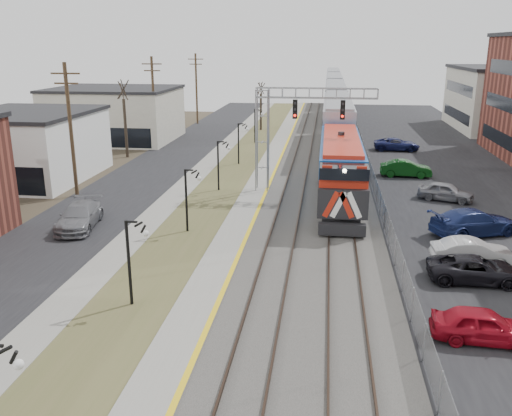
% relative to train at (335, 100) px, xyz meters
% --- Properties ---
extents(street_west, '(7.00, 120.00, 0.04)m').
position_rel_train_xyz_m(street_west, '(-17.00, -38.56, -2.92)').
color(street_west, black).
rests_on(street_west, ground).
extents(sidewalk, '(2.00, 120.00, 0.08)m').
position_rel_train_xyz_m(sidewalk, '(-12.50, -38.56, -2.90)').
color(sidewalk, gray).
rests_on(sidewalk, ground).
extents(grass_median, '(4.00, 120.00, 0.06)m').
position_rel_train_xyz_m(grass_median, '(-9.50, -38.56, -2.91)').
color(grass_median, '#4D4F2A').
rests_on(grass_median, ground).
extents(platform, '(2.00, 120.00, 0.24)m').
position_rel_train_xyz_m(platform, '(-6.50, -38.56, -2.82)').
color(platform, gray).
rests_on(platform, ground).
extents(ballast_bed, '(8.00, 120.00, 0.20)m').
position_rel_train_xyz_m(ballast_bed, '(-1.50, -38.56, -2.84)').
color(ballast_bed, '#595651').
rests_on(ballast_bed, ground).
extents(parking_lot, '(16.00, 120.00, 0.04)m').
position_rel_train_xyz_m(parking_lot, '(10.50, -38.56, -2.92)').
color(parking_lot, black).
rests_on(parking_lot, ground).
extents(platform_edge, '(0.24, 120.00, 0.01)m').
position_rel_train_xyz_m(platform_edge, '(-5.62, -38.56, -2.69)').
color(platform_edge, gold).
rests_on(platform_edge, platform).
extents(track_near, '(1.58, 120.00, 0.15)m').
position_rel_train_xyz_m(track_near, '(-3.50, -38.56, -2.66)').
color(track_near, '#2D2119').
rests_on(track_near, ballast_bed).
extents(track_far, '(1.58, 120.00, 0.15)m').
position_rel_train_xyz_m(track_far, '(-0.00, -38.56, -2.66)').
color(track_far, '#2D2119').
rests_on(track_far, ballast_bed).
extents(train, '(3.00, 108.65, 5.33)m').
position_rel_train_xyz_m(train, '(0.00, 0.00, 0.00)').
color(train, '#124897').
rests_on(train, ground).
extents(signal_gantry, '(9.00, 1.07, 8.15)m').
position_rel_train_xyz_m(signal_gantry, '(-4.28, -45.56, 2.65)').
color(signal_gantry, gray).
rests_on(signal_gantry, ground).
extents(lampposts, '(0.14, 62.14, 4.00)m').
position_rel_train_xyz_m(lampposts, '(-9.50, -55.27, -0.94)').
color(lampposts, black).
rests_on(lampposts, ground).
extents(utility_poles, '(0.28, 80.28, 10.00)m').
position_rel_train_xyz_m(utility_poles, '(-20.00, -48.56, 2.06)').
color(utility_poles, '#4C3823').
rests_on(utility_poles, ground).
extents(fence, '(0.04, 120.00, 1.60)m').
position_rel_train_xyz_m(fence, '(2.70, -38.56, -2.14)').
color(fence, gray).
rests_on(fence, ground).
extents(bare_trees, '(12.30, 42.30, 5.95)m').
position_rel_train_xyz_m(bare_trees, '(-18.16, -34.64, -0.24)').
color(bare_trees, '#382D23').
rests_on(bare_trees, ground).
extents(car_lot_a, '(4.09, 1.88, 1.36)m').
position_rel_train_xyz_m(car_lot_a, '(5.23, -66.79, -2.26)').
color(car_lot_a, maroon).
rests_on(car_lot_a, ground).
extents(car_lot_b, '(4.27, 1.65, 1.39)m').
position_rel_train_xyz_m(car_lot_b, '(6.75, -58.81, -2.25)').
color(car_lot_b, '#B9B9B9').
rests_on(car_lot_b, ground).
extents(car_lot_c, '(4.59, 2.14, 1.27)m').
position_rel_train_xyz_m(car_lot_c, '(6.35, -61.01, -2.30)').
color(car_lot_c, black).
rests_on(car_lot_c, ground).
extents(car_lot_d, '(5.95, 4.28, 1.60)m').
position_rel_train_xyz_m(car_lot_d, '(8.01, -53.87, -2.14)').
color(car_lot_d, navy).
rests_on(car_lot_d, ground).
extents(car_lot_e, '(4.31, 2.95, 1.36)m').
position_rel_train_xyz_m(car_lot_e, '(7.86, -46.27, -2.26)').
color(car_lot_e, gray).
rests_on(car_lot_e, ground).
extents(car_lot_f, '(4.47, 1.73, 1.45)m').
position_rel_train_xyz_m(car_lot_f, '(5.91, -38.85, -2.21)').
color(car_lot_f, '#0C3C10').
rests_on(car_lot_f, ground).
extents(car_street_b, '(2.93, 5.50, 1.52)m').
position_rel_train_xyz_m(car_street_b, '(-16.45, -55.74, -2.18)').
color(car_street_b, slate).
rests_on(car_street_b, ground).
extents(car_lot_g, '(4.89, 2.26, 1.36)m').
position_rel_train_xyz_m(car_lot_g, '(6.58, -26.32, -2.26)').
color(car_lot_g, navy).
rests_on(car_lot_g, ground).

